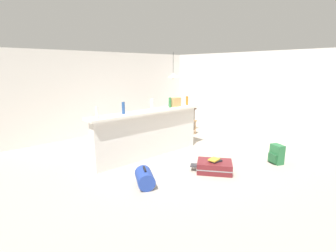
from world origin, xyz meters
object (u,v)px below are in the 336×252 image
Objects in this scene: pendant_lamp at (173,75)px; backpack_green at (277,154)px; bottle_amber at (187,101)px; suitcase_flat_maroon at (214,167)px; bottle_blue at (123,108)px; duffel_bag_blue at (145,178)px; dining_table at (176,111)px; book_stack at (215,160)px; bottle_white at (97,112)px; bottle_green at (170,103)px; grocery_bag at (175,102)px; dining_chair_near_partition at (186,118)px; bottle_clear at (152,105)px.

backpack_green is at bearing -94.62° from pendant_lamp.
bottle_amber is 0.26× the size of suitcase_flat_maroon.
bottle_blue reaches higher than duffel_bag_blue.
bottle_blue is 0.23× the size of dining_table.
book_stack is (-0.85, -1.60, -0.96)m from bottle_amber.
bottle_white is 1.92m from bottle_green.
grocery_bag is 1.65m from dining_chair_near_partition.
pendant_lamp is at bearing 23.20° from bottle_white.
dining_chair_near_partition is at bearing 83.84° from backpack_green.
suitcase_flat_maroon is 1.47m from duffel_bag_blue.
suitcase_flat_maroon is at bearing 109.84° from book_stack.
bottle_blue reaches higher than bottle_amber.
bottle_white is 0.63m from bottle_blue.
bottle_amber is at bearing 2.02° from bottle_green.
bottle_clear is 1.82m from duffel_bag_blue.
grocery_bag is at bearing 32.41° from duffel_bag_blue.
dining_chair_near_partition is at bearing 14.63° from bottle_white.
dining_chair_near_partition is at bearing 32.63° from duffel_bag_blue.
duffel_bag_blue reaches higher than book_stack.
pendant_lamp reaches higher than dining_table.
bottle_amber is at bearing -2.73° from grocery_bag.
dining_table is at bearing 38.32° from duffel_bag_blue.
bottle_green is 0.22× the size of dining_table.
duffel_bag_blue is (-1.64, -1.13, -1.07)m from bottle_green.
bottle_clear is 1.13× the size of bottle_green.
dining_table is 3.60m from backpack_green.
grocery_bag is 0.32× the size of pendant_lamp.
bottle_amber is at bearing 27.10° from duffel_bag_blue.
duffel_bag_blue is (0.28, -1.10, -1.06)m from bottle_white.
pendant_lamp is at bearing 60.95° from book_stack.
bottle_green is 0.87× the size of book_stack.
bottle_blue reaches higher than backpack_green.
bottle_amber is (1.24, 0.11, -0.03)m from bottle_clear.
grocery_bag is at bearing 177.27° from bottle_amber.
bottle_green is at bearing -149.73° from dining_chair_near_partition.
bottle_clear is at bearing -175.10° from bottle_amber.
grocery_bag is 2.00m from suitcase_flat_maroon.
grocery_bag is 2.43m from duffel_bag_blue.
pendant_lamp is (2.72, 1.38, 0.57)m from bottle_blue.
duffel_bag_blue is (-1.40, 0.44, 0.04)m from suitcase_flat_maroon.
bottle_blue is 1.04× the size of bottle_green.
dining_table is at bearing 84.07° from dining_chair_near_partition.
bottle_blue is 1.50m from grocery_bag.
bottle_white is at bearing 104.44° from duffel_bag_blue.
backpack_green is at bearing -96.13° from dining_table.
pendant_lamp is 3.95m from backpack_green.
dining_table reaches higher than suitcase_flat_maroon.
grocery_bag is 1.93m from book_stack.
bottle_amber is 0.27× the size of pendant_lamp.
bottle_green is 2.12m from dining_table.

